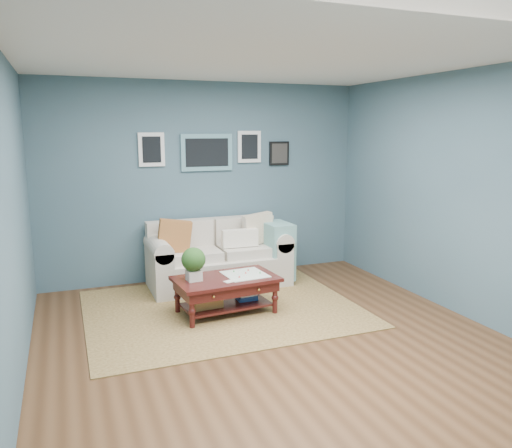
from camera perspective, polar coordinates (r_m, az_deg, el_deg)
name	(u,v)px	position (r m, az deg, el deg)	size (l,w,h in m)	color
room_shell	(276,205)	(4.67, 2.32, 2.14)	(5.00, 5.02, 2.70)	brown
area_rug	(222,308)	(5.91, -3.90, -9.58)	(3.06, 2.45, 0.01)	brown
loveseat	(224,256)	(6.71, -3.71, -3.66)	(1.87, 0.85, 0.96)	beige
coffee_table	(221,284)	(5.64, -4.06, -6.86)	(1.19, 0.75, 0.79)	#37100E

